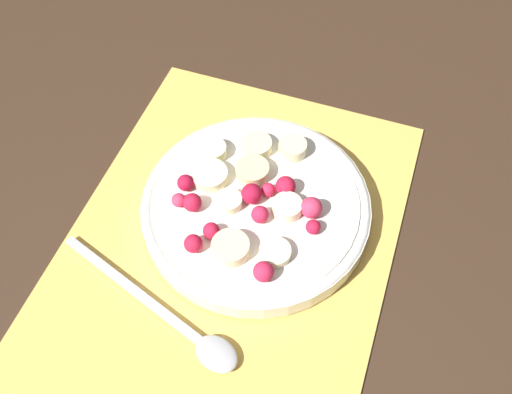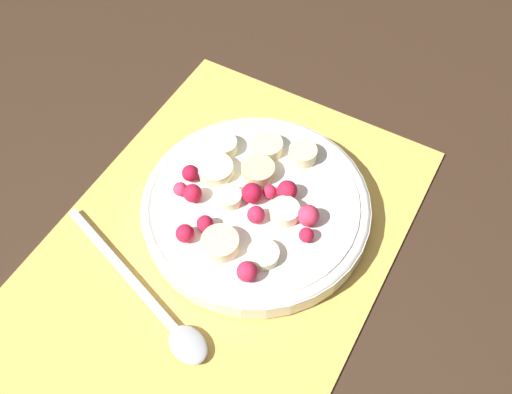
{
  "view_description": "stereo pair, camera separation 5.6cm",
  "coord_description": "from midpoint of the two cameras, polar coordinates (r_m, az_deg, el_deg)",
  "views": [
    {
      "loc": [
        0.24,
        0.12,
        0.5
      ],
      "look_at": [
        -0.06,
        0.01,
        0.04
      ],
      "focal_mm": 40.0,
      "sensor_mm": 36.0,
      "label": 1
    },
    {
      "loc": [
        0.22,
        0.17,
        0.5
      ],
      "look_at": [
        -0.06,
        0.01,
        0.04
      ],
      "focal_mm": 40.0,
      "sensor_mm": 36.0,
      "label": 2
    }
  ],
  "objects": [
    {
      "name": "ground_plane",
      "position": [
        0.57,
        -1.53,
        -6.25
      ],
      "size": [
        3.0,
        3.0,
        0.0
      ],
      "primitive_type": "plane",
      "color": "#382619"
    },
    {
      "name": "fruit_bowl",
      "position": [
        0.58,
        2.73,
        -1.05
      ],
      "size": [
        0.23,
        0.23,
        0.04
      ],
      "color": "silver",
      "rests_on": "placemat"
    },
    {
      "name": "placemat",
      "position": [
        0.57,
        -1.54,
        -6.11
      ],
      "size": [
        0.48,
        0.32,
        0.01
      ],
      "color": "#E0B251",
      "rests_on": "ground_plane"
    },
    {
      "name": "spoon",
      "position": [
        0.54,
        -6.54,
        -11.71
      ],
      "size": [
        0.09,
        0.21,
        0.01
      ],
      "rotation": [
        0.0,
        0.0,
        7.53
      ],
      "color": "#B2B2B7",
      "rests_on": "placemat"
    }
  ]
}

